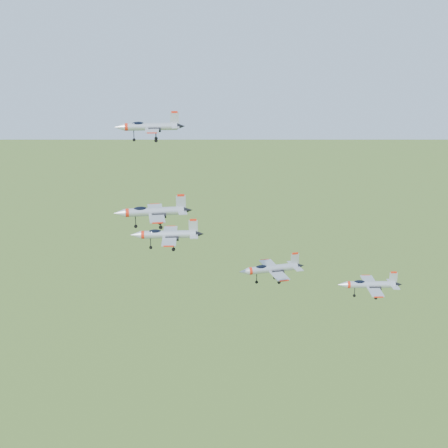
{
  "coord_description": "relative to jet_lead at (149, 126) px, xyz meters",
  "views": [
    {
      "loc": [
        1.05,
        -105.26,
        176.88
      ],
      "look_at": [
        -1.85,
        -0.96,
        143.33
      ],
      "focal_mm": 50.0,
      "sensor_mm": 36.0,
      "label": 1
    }
  ],
  "objects": [
    {
      "name": "jet_left_low",
      "position": [
        23.54,
        -3.73,
        -27.16
      ],
      "size": [
        13.34,
        11.36,
        3.63
      ],
      "rotation": [
        0.0,
        0.0,
        0.3
      ],
      "color": "#A5ABB2"
    },
    {
      "name": "jet_lead",
      "position": [
        0.0,
        0.0,
        0.0
      ],
      "size": [
        13.43,
        11.19,
        3.59
      ],
      "rotation": [
        0.0,
        0.0,
        0.12
      ],
      "color": "#A5ABB2"
    },
    {
      "name": "jet_left_high",
      "position": [
        2.36,
        -15.49,
        -12.14
      ],
      "size": [
        13.53,
        11.35,
        3.63
      ],
      "rotation": [
        0.0,
        0.0,
        0.18
      ],
      "color": "#A5ABB2"
    },
    {
      "name": "jet_right_low",
      "position": [
        39.22,
        -20.03,
        -23.29
      ],
      "size": [
        10.98,
        9.05,
        2.94
      ],
      "rotation": [
        0.0,
        0.0,
        0.04
      ],
      "color": "#A5ABB2"
    },
    {
      "name": "jet_right_high",
      "position": [
        5.98,
        -26.08,
        -12.63
      ],
      "size": [
        11.52,
        9.53,
        3.08
      ],
      "rotation": [
        0.0,
        0.0,
        0.07
      ],
      "color": "#A5ABB2"
    }
  ]
}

